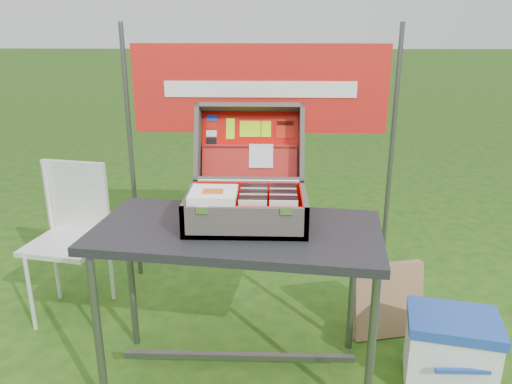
{
  "coord_description": "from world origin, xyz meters",
  "views": [
    {
      "loc": [
        0.08,
        -2.07,
        1.67
      ],
      "look_at": [
        0.01,
        0.1,
        0.95
      ],
      "focal_mm": 35.0,
      "sensor_mm": 36.0,
      "label": 1
    }
  ],
  "objects_px": {
    "table": "(238,306)",
    "cardboard_box": "(388,300)",
    "cooler": "(450,351)",
    "chair": "(68,245)",
    "suitcase": "(247,170)"
  },
  "relations": [
    {
      "from": "table",
      "to": "cardboard_box",
      "type": "height_order",
      "value": "table"
    },
    {
      "from": "table",
      "to": "cardboard_box",
      "type": "relative_size",
      "value": 3.06
    },
    {
      "from": "cooler",
      "to": "cardboard_box",
      "type": "height_order",
      "value": "cardboard_box"
    },
    {
      "from": "suitcase",
      "to": "cardboard_box",
      "type": "xyz_separation_m",
      "value": [
        0.77,
        0.29,
        -0.84
      ]
    },
    {
      "from": "cooler",
      "to": "chair",
      "type": "height_order",
      "value": "chair"
    },
    {
      "from": "chair",
      "to": "table",
      "type": "bearing_deg",
      "value": -17.22
    },
    {
      "from": "suitcase",
      "to": "table",
      "type": "bearing_deg",
      "value": -110.19
    },
    {
      "from": "chair",
      "to": "cardboard_box",
      "type": "relative_size",
      "value": 2.16
    },
    {
      "from": "suitcase",
      "to": "cooler",
      "type": "height_order",
      "value": "suitcase"
    },
    {
      "from": "table",
      "to": "cooler",
      "type": "height_order",
      "value": "table"
    },
    {
      "from": "cooler",
      "to": "cardboard_box",
      "type": "xyz_separation_m",
      "value": [
        -0.21,
        0.42,
        0.03
      ]
    },
    {
      "from": "cooler",
      "to": "chair",
      "type": "relative_size",
      "value": 0.46
    },
    {
      "from": "suitcase",
      "to": "cardboard_box",
      "type": "relative_size",
      "value": 1.3
    },
    {
      "from": "cooler",
      "to": "cardboard_box",
      "type": "bearing_deg",
      "value": 129.13
    },
    {
      "from": "table",
      "to": "chair",
      "type": "bearing_deg",
      "value": 158.89
    }
  ]
}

